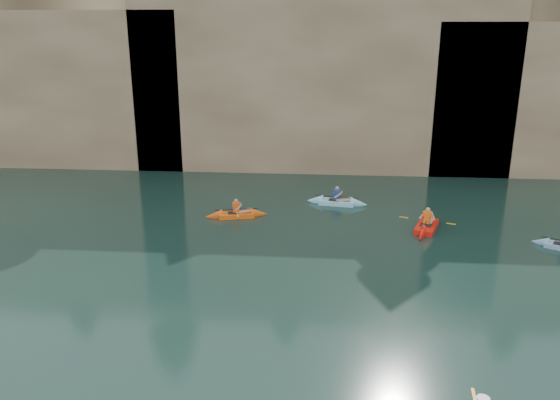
{
  "coord_description": "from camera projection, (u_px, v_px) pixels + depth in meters",
  "views": [
    {
      "loc": [
        2.32,
        -12.98,
        9.04
      ],
      "look_at": [
        0.73,
        6.17,
        3.0
      ],
      "focal_mm": 35.0,
      "sensor_mm": 36.0,
      "label": 1
    }
  ],
  "objects": [
    {
      "name": "cliff_slab_center",
      "position": [
        321.0,
        84.0,
        34.85
      ],
      "size": [
        24.0,
        2.4,
        11.4
      ],
      "primitive_type": "cube",
      "color": "tan",
      "rests_on": "ground"
    },
    {
      "name": "sea_cave_east",
      "position": [
        446.0,
        141.0,
        34.64
      ],
      "size": [
        5.0,
        1.0,
        4.5
      ],
      "primitive_type": "cube",
      "color": "black",
      "rests_on": "ground"
    },
    {
      "name": "kayaker_red_far",
      "position": [
        427.0,
        226.0,
        25.7
      ],
      "size": [
        2.48,
        3.68,
        1.34
      ],
      "rotation": [
        0.0,
        0.0,
        1.23
      ],
      "color": "red",
      "rests_on": "ground"
    },
    {
      "name": "kayaker_orange",
      "position": [
        236.0,
        214.0,
        27.37
      ],
      "size": [
        3.18,
        2.28,
        1.18
      ],
      "rotation": [
        0.0,
        0.0,
        0.24
      ],
      "color": "#FF5C10",
      "rests_on": "ground"
    },
    {
      "name": "sea_cave_center",
      "position": [
        228.0,
        147.0,
        35.94
      ],
      "size": [
        3.5,
        1.0,
        3.2
      ],
      "primitive_type": "cube",
      "color": "black",
      "rests_on": "ground"
    },
    {
      "name": "cliff",
      "position": [
        296.0,
        70.0,
        41.95
      ],
      "size": [
        70.0,
        16.0,
        12.0
      ],
      "primitive_type": "cube",
      "color": "tan",
      "rests_on": "ground"
    },
    {
      "name": "sea_cave_west",
      "position": [
        24.0,
        138.0,
        36.92
      ],
      "size": [
        4.5,
        1.0,
        4.0
      ],
      "primitive_type": "cube",
      "color": "black",
      "rests_on": "ground"
    },
    {
      "name": "kayaker_ltblue_mid",
      "position": [
        337.0,
        202.0,
        29.34
      ],
      "size": [
        3.37,
        2.44,
        1.25
      ],
      "rotation": [
        0.0,
        0.0,
        -0.16
      ],
      "color": "#94DDF7",
      "rests_on": "ground"
    },
    {
      "name": "ground",
      "position": [
        236.0,
        368.0,
        15.23
      ],
      "size": [
        160.0,
        160.0,
        0.0
      ],
      "primitive_type": "plane",
      "color": "black",
      "rests_on": "ground"
    }
  ]
}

